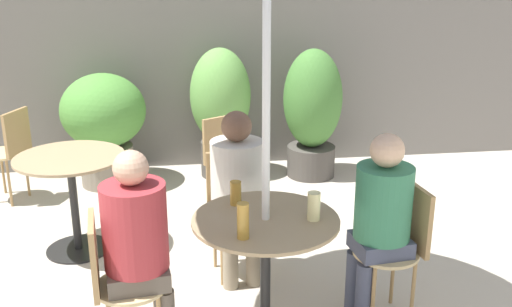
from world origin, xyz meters
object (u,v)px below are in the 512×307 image
object	(u,v)px
seated_person_2	(139,239)
beer_glass_2	(314,206)
seated_person_0	(380,213)
seated_person_1	(238,183)
cafe_table_near	(265,249)
bistro_chair_4	(227,157)
bistro_chair_3	(10,146)
bistro_chair_0	(400,240)
potted_plant_2	(312,110)
cafe_table_far	(72,182)
potted_plant_0	(104,121)
bistro_chair_1	(233,200)
beer_glass_1	(244,221)
potted_plant_1	(221,105)
beer_glass_0	(236,193)
bistro_chair_2	(114,276)

from	to	relation	value
seated_person_2	beer_glass_2	bearing A→B (deg)	-94.60
seated_person_0	seated_person_1	distance (m)	0.99
cafe_table_near	seated_person_1	world-z (taller)	seated_person_1
bistro_chair_4	bistro_chair_3	bearing A→B (deg)	134.04
bistro_chair_0	potted_plant_2	bearing A→B (deg)	172.37
cafe_table_far	beer_glass_2	world-z (taller)	beer_glass_2
bistro_chair_3	potted_plant_0	bearing A→B (deg)	134.62
seated_person_1	bistro_chair_3	bearing A→B (deg)	131.80
cafe_table_far	bistro_chair_1	distance (m)	1.23
cafe_table_near	beer_glass_2	size ratio (longest dim) A/B	5.18
beer_glass_1	potted_plant_2	bearing A→B (deg)	70.44
bistro_chair_4	potted_plant_2	world-z (taller)	potted_plant_2
cafe_table_near	cafe_table_far	xyz separation A→B (m)	(-1.26, 1.26, -0.01)
bistro_chair_0	beer_glass_1	size ratio (longest dim) A/B	4.40
cafe_table_near	potted_plant_1	distance (m)	2.77
potted_plant_1	cafe_table_near	bearing A→B (deg)	-89.25
beer_glass_1	potted_plant_1	distance (m)	2.99
bistro_chair_3	potted_plant_1	xyz separation A→B (m)	(1.92, 0.43, 0.21)
potted_plant_0	seated_person_0	bearing A→B (deg)	-54.26
potted_plant_0	bistro_chair_1	bearing A→B (deg)	-59.87
bistro_chair_4	potted_plant_0	distance (m)	1.42
bistro_chair_1	beer_glass_1	xyz separation A→B (m)	(-0.05, -1.06, 0.33)
bistro_chair_3	beer_glass_0	xyz separation A→B (m)	(1.82, -2.12, 0.31)
bistro_chair_3	seated_person_0	bearing A→B (deg)	71.97
beer_glass_1	potted_plant_2	world-z (taller)	potted_plant_2
bistro_chair_1	bistro_chair_3	xyz separation A→B (m)	(-1.86, 1.50, 0.00)
cafe_table_near	seated_person_0	world-z (taller)	seated_person_0
seated_person_0	beer_glass_2	size ratio (longest dim) A/B	7.49
seated_person_1	potted_plant_1	bearing A→B (deg)	81.73
bistro_chair_3	potted_plant_1	size ratio (longest dim) A/B	0.66
bistro_chair_0	potted_plant_1	xyz separation A→B (m)	(-0.87, 2.67, 0.21)
bistro_chair_1	seated_person_0	size ratio (longest dim) A/B	0.71
cafe_table_near	bistro_chair_0	xyz separation A→B (m)	(0.84, 0.10, -0.05)
bistro_chair_3	potted_plant_1	world-z (taller)	potted_plant_1
beer_glass_2	potted_plant_2	size ratio (longest dim) A/B	0.12
bistro_chair_0	bistro_chair_4	distance (m)	1.90
seated_person_2	beer_glass_0	distance (m)	0.64
cafe_table_far	beer_glass_2	xyz separation A→B (m)	(1.52, -1.31, 0.28)
bistro_chair_2	potted_plant_1	bearing A→B (deg)	-22.50
cafe_table_far	cafe_table_near	bearing A→B (deg)	-45.13
bistro_chair_4	potted_plant_1	bearing A→B (deg)	58.80
cafe_table_near	bistro_chair_1	bearing A→B (deg)	96.95
seated_person_1	potted_plant_0	size ratio (longest dim) A/B	1.09
bistro_chair_0	seated_person_0	distance (m)	0.24
potted_plant_2	bistro_chair_2	bearing A→B (deg)	-121.88
seated_person_0	beer_glass_2	distance (m)	0.47
seated_person_2	potted_plant_2	size ratio (longest dim) A/B	0.94
bistro_chair_2	bistro_chair_4	xyz separation A→B (m)	(0.77, 1.88, 0.00)
cafe_table_near	beer_glass_0	world-z (taller)	beer_glass_0
seated_person_0	seated_person_2	world-z (taller)	seated_person_2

